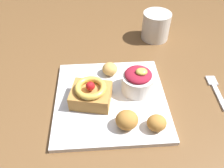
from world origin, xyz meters
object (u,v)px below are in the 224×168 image
(coffee_mug, at_px, (157,26))
(fritter_middle, at_px, (111,69))
(berry_ramekin, at_px, (140,81))
(fritter_back, at_px, (159,123))
(fritter_front, at_px, (129,120))
(fork, at_px, (218,90))
(front_plate, at_px, (113,99))
(cake_slice, at_px, (93,93))

(coffee_mug, bearing_deg, fritter_middle, -130.97)
(berry_ramekin, distance_m, fritter_back, 0.12)
(fritter_front, height_order, fork, fritter_front)
(fritter_middle, relative_size, coffee_mug, 0.46)
(fritter_back, bearing_deg, fritter_front, 171.28)
(front_plate, relative_size, fritter_back, 6.34)
(front_plate, bearing_deg, cake_slice, -171.36)
(front_plate, distance_m, fritter_back, 0.14)
(fritter_front, bearing_deg, fork, 22.82)
(cake_slice, bearing_deg, fritter_back, -32.20)
(fritter_back, bearing_deg, cake_slice, 147.80)
(front_plate, bearing_deg, fritter_middle, 87.91)
(front_plate, bearing_deg, coffee_mug, 59.11)
(coffee_mug, bearing_deg, cake_slice, -126.84)
(front_plate, height_order, fritter_front, fritter_front)
(cake_slice, height_order, fritter_front, cake_slice)
(berry_ramekin, relative_size, fritter_front, 1.62)
(front_plate, distance_m, fork, 0.28)
(cake_slice, bearing_deg, fritter_middle, 62.53)
(cake_slice, distance_m, fritter_back, 0.17)
(cake_slice, bearing_deg, berry_ramekin, 14.86)
(cake_slice, bearing_deg, fork, 4.54)
(fritter_back, bearing_deg, front_plate, 134.26)
(fritter_back, distance_m, coffee_mug, 0.38)
(cake_slice, bearing_deg, coffee_mug, 53.16)
(fritter_middle, xyz_separation_m, coffee_mug, (0.16, 0.19, 0.02))
(fritter_front, xyz_separation_m, coffee_mug, (0.14, 0.37, 0.01))
(fritter_front, bearing_deg, coffee_mug, 69.45)
(cake_slice, distance_m, coffee_mug, 0.36)
(berry_ramekin, xyz_separation_m, fork, (0.21, -0.00, -0.04))
(fritter_back, relative_size, coffee_mug, 0.48)
(cake_slice, distance_m, berry_ramekin, 0.12)
(berry_ramekin, height_order, fork, berry_ramekin)
(cake_slice, xyz_separation_m, coffee_mug, (0.22, 0.29, 0.01))
(coffee_mug, bearing_deg, front_plate, -120.89)
(fritter_middle, bearing_deg, fritter_front, -81.45)
(fork, bearing_deg, fritter_back, 124.52)
(coffee_mug, bearing_deg, berry_ramekin, -110.99)
(fritter_front, bearing_deg, berry_ramekin, 70.48)
(front_plate, xyz_separation_m, coffee_mug, (0.17, 0.28, 0.04))
(berry_ramekin, distance_m, fork, 0.22)
(coffee_mug, bearing_deg, fritter_back, -101.04)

